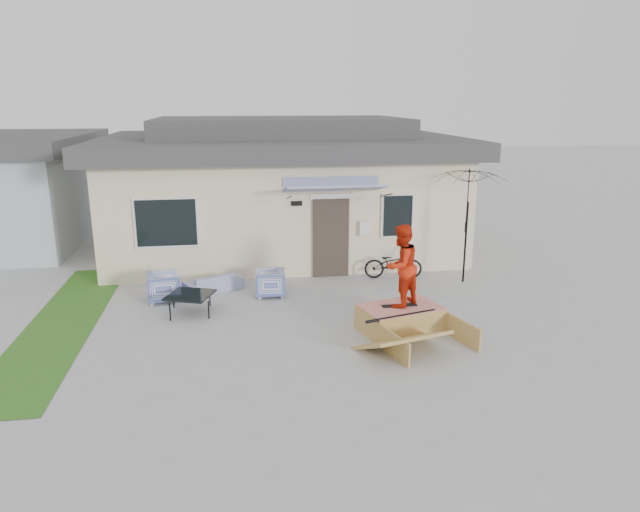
{
  "coord_description": "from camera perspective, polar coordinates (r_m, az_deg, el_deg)",
  "views": [
    {
      "loc": [
        -1.55,
        -10.28,
        4.6
      ],
      "look_at": [
        0.3,
        1.8,
        1.3
      ],
      "focal_mm": 32.66,
      "sensor_mm": 36.0,
      "label": 1
    }
  ],
  "objects": [
    {
      "name": "grass_strip",
      "position": [
        13.61,
        -23.82,
        -5.97
      ],
      "size": [
        1.4,
        8.0,
        0.01
      ],
      "primitive_type": "cube",
      "color": "#2D631D",
      "rests_on": "ground"
    },
    {
      "name": "patio_umbrella",
      "position": [
        15.21,
        14.23,
        3.85
      ],
      "size": [
        1.97,
        1.84,
        2.2
      ],
      "color": "black",
      "rests_on": "ground"
    },
    {
      "name": "skater",
      "position": [
        11.75,
        7.94,
        -0.82
      ],
      "size": [
        1.04,
        1.0,
        1.68
      ],
      "primitive_type": "imported",
      "rotation": [
        0.0,
        0.0,
        3.78
      ],
      "color": "red",
      "rests_on": "skateboard"
    },
    {
      "name": "bicycle",
      "position": [
        15.46,
        7.2,
        -0.43
      ],
      "size": [
        1.59,
        0.75,
        0.98
      ],
      "primitive_type": "imported",
      "rotation": [
        0.0,
        0.0,
        1.43
      ],
      "color": "black",
      "rests_on": "ground"
    },
    {
      "name": "armchair_left",
      "position": [
        14.14,
        -15.06,
        -2.8
      ],
      "size": [
        0.79,
        0.83,
        0.75
      ],
      "primitive_type": "imported",
      "rotation": [
        0.0,
        0.0,
        1.73
      ],
      "color": "#3F51A4",
      "rests_on": "ground"
    },
    {
      "name": "coffee_table",
      "position": [
        13.23,
        -12.57,
        -4.58
      ],
      "size": [
        1.17,
        1.17,
        0.45
      ],
      "primitive_type": "cube",
      "rotation": [
        0.0,
        0.0,
        -0.36
      ],
      "color": "black",
      "rests_on": "ground"
    },
    {
      "name": "house",
      "position": [
        18.53,
        -3.84,
        6.84
      ],
      "size": [
        10.8,
        8.49,
        4.1
      ],
      "color": "beige",
      "rests_on": "ground"
    },
    {
      "name": "ground",
      "position": [
        11.37,
        -0.12,
        -8.76
      ],
      "size": [
        90.0,
        90.0,
        0.0
      ],
      "primitive_type": "plane",
      "color": "#A7A7A7",
      "rests_on": "ground"
    },
    {
      "name": "armchair_right",
      "position": [
        14.06,
        -4.92,
        -2.52
      ],
      "size": [
        0.68,
        0.72,
        0.71
      ],
      "primitive_type": "imported",
      "rotation": [
        0.0,
        0.0,
        -1.62
      ],
      "color": "#3F51A4",
      "rests_on": "ground"
    },
    {
      "name": "loveseat",
      "position": [
        14.64,
        -10.4,
        -2.3
      ],
      "size": [
        1.48,
        0.97,
        0.56
      ],
      "primitive_type": "imported",
      "rotation": [
        0.0,
        0.0,
        3.56
      ],
      "color": "#3F51A4",
      "rests_on": "ground"
    },
    {
      "name": "skate_ramp",
      "position": [
        12.07,
        7.87,
        -6.12
      ],
      "size": [
        2.06,
        2.42,
        0.52
      ],
      "primitive_type": null,
      "rotation": [
        0.0,
        0.0,
        0.27
      ],
      "color": "#AD8845",
      "rests_on": "ground"
    },
    {
      "name": "skateboard",
      "position": [
        12.01,
        7.79,
        -4.78
      ],
      "size": [
        0.74,
        0.2,
        0.05
      ],
      "primitive_type": "cube",
      "rotation": [
        0.0,
        0.0,
        0.02
      ],
      "color": "black",
      "rests_on": "skate_ramp"
    }
  ]
}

